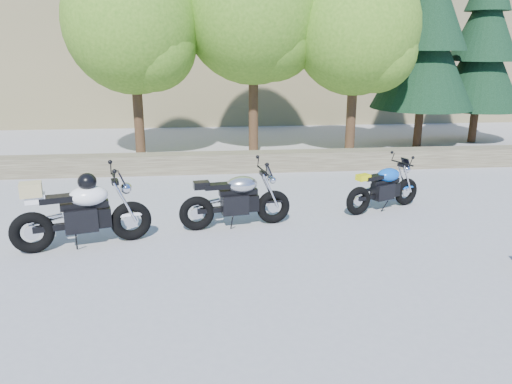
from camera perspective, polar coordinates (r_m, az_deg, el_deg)
ground at (r=7.87m, az=-0.71°, el=-7.35°), size 90.00×90.00×0.00m
stone_wall at (r=13.02m, az=-2.91°, el=3.43°), size 22.00×0.55×0.50m
tree_decid_left at (r=14.43m, az=-13.51°, el=17.82°), size 3.67×3.67×5.62m
tree_decid_mid at (r=14.82m, az=0.14°, el=19.77°), size 4.08×4.08×6.24m
tree_decid_right at (r=14.77m, az=11.79°, el=17.35°), size 3.54×3.54×5.41m
conifer_near at (r=16.84m, az=18.99°, el=17.30°), size 3.17×3.17×7.06m
conifer_far at (r=18.36m, az=24.56°, el=15.30°), size 2.82×2.82×6.27m
silver_bike at (r=8.96m, az=-2.25°, el=-0.94°), size 2.05×0.65×1.03m
white_bike at (r=8.51m, az=-19.38°, el=-2.11°), size 2.18×0.86×1.23m
blue_bike at (r=10.22m, az=14.41°, el=0.44°), size 1.74×0.89×0.92m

